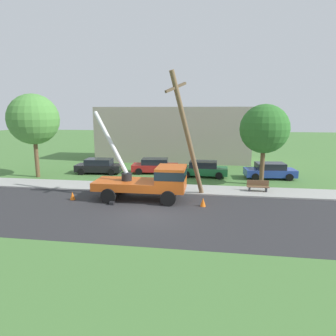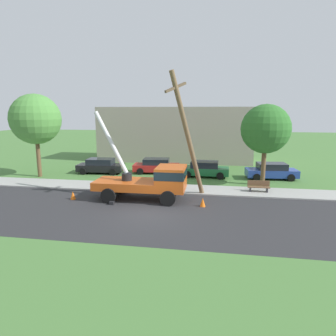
{
  "view_description": "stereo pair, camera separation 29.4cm",
  "coord_description": "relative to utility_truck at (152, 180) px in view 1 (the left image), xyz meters",
  "views": [
    {
      "loc": [
        3.5,
        -16.63,
        6.04
      ],
      "look_at": [
        0.56,
        3.0,
        2.21
      ],
      "focal_mm": 32.11,
      "sensor_mm": 36.0,
      "label": 1
    },
    {
      "loc": [
        3.79,
        -16.58,
        6.04
      ],
      "look_at": [
        0.56,
        3.0,
        2.21
      ],
      "focal_mm": 32.11,
      "sensor_mm": 36.0,
      "label": 2
    }
  ],
  "objects": [
    {
      "name": "road_asphalt",
      "position": [
        0.48,
        -2.81,
        -1.4
      ],
      "size": [
        80.0,
        8.77,
        0.01
      ],
      "primitive_type": "cube",
      "color": "#2B2B2D",
      "rests_on": "ground"
    },
    {
      "name": "parked_sedan_black",
      "position": [
        -6.85,
        7.86,
        -0.7
      ],
      "size": [
        4.51,
        2.21,
        1.42
      ],
      "color": "black",
      "rests_on": "ground"
    },
    {
      "name": "ground_plane",
      "position": [
        0.48,
        9.19,
        -1.41
      ],
      "size": [
        120.0,
        120.0,
        0.0
      ],
      "primitive_type": "plane",
      "color": "#477538"
    },
    {
      "name": "lowrise_building_backdrop",
      "position": [
        -0.78,
        16.99,
        1.79
      ],
      "size": [
        18.0,
        6.0,
        6.4
      ],
      "primitive_type": "cube",
      "color": "#A5998C",
      "rests_on": "ground"
    },
    {
      "name": "parked_sedan_red",
      "position": [
        -1.51,
        8.76,
        -0.7
      ],
      "size": [
        4.54,
        2.26,
        1.42
      ],
      "color": "#B21E1E",
      "rests_on": "ground"
    },
    {
      "name": "parked_sedan_blue",
      "position": [
        9.11,
        7.95,
        -0.7
      ],
      "size": [
        4.55,
        2.28,
        1.42
      ],
      "color": "#263F99",
      "rests_on": "ground"
    },
    {
      "name": "leaning_utility_pole",
      "position": [
        2.29,
        0.77,
        2.98
      ],
      "size": [
        2.56,
        3.02,
        8.57
      ],
      "color": "brown",
      "rests_on": "ground"
    },
    {
      "name": "traffic_cone_ahead",
      "position": [
        3.47,
        -0.95,
        -1.13
      ],
      "size": [
        0.36,
        0.36,
        0.56
      ],
      "primitive_type": "cone",
      "color": "orange",
      "rests_on": "ground"
    },
    {
      "name": "parked_sedan_green",
      "position": [
        3.18,
        7.9,
        -0.7
      ],
      "size": [
        4.44,
        2.09,
        1.42
      ],
      "color": "#1E6638",
      "rests_on": "ground"
    },
    {
      "name": "traffic_cone_behind",
      "position": [
        -5.42,
        -0.81,
        -1.13
      ],
      "size": [
        0.36,
        0.36,
        0.56
      ],
      "primitive_type": "cone",
      "color": "orange",
      "rests_on": "ground"
    },
    {
      "name": "park_bench",
      "position": [
        7.39,
        2.99,
        -0.95
      ],
      "size": [
        1.6,
        0.45,
        0.9
      ],
      "color": "brown",
      "rests_on": "ground"
    },
    {
      "name": "roadside_tree_near",
      "position": [
        8.02,
        5.5,
        3.15
      ],
      "size": [
        3.91,
        3.91,
        6.53
      ],
      "color": "brown",
      "rests_on": "ground"
    },
    {
      "name": "sidewalk_strip",
      "position": [
        0.48,
        2.93,
        -1.36
      ],
      "size": [
        80.0,
        2.7,
        0.1
      ],
      "primitive_type": "cube",
      "color": "#9E9E99",
      "rests_on": "ground"
    },
    {
      "name": "roadside_tree_far",
      "position": [
        -11.85,
        5.49,
        3.82
      ],
      "size": [
        4.48,
        4.48,
        7.48
      ],
      "color": "brown",
      "rests_on": "ground"
    },
    {
      "name": "utility_truck",
      "position": [
        0.0,
        0.0,
        0.0
      ],
      "size": [
        6.78,
        3.2,
        5.98
      ],
      "color": "#C65119",
      "rests_on": "ground"
    }
  ]
}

